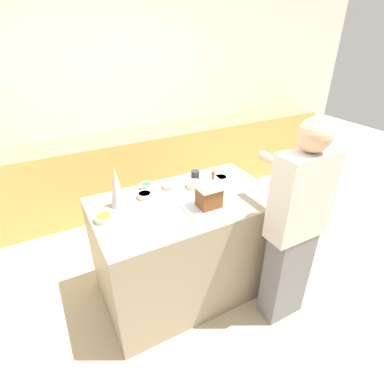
{
  "coord_description": "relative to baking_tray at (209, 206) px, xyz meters",
  "views": [
    {
      "loc": [
        -0.91,
        -1.77,
        2.1
      ],
      "look_at": [
        0.05,
        0.0,
        0.97
      ],
      "focal_mm": 28.0,
      "sensor_mm": 36.0,
      "label": 1
    }
  ],
  "objects": [
    {
      "name": "ground_plane",
      "position": [
        -0.1,
        0.17,
        -0.91
      ],
      "size": [
        12.0,
        12.0,
        0.0
      ],
      "primitive_type": "plane",
      "color": "#C6B28E"
    },
    {
      "name": "wall_back",
      "position": [
        -0.1,
        2.2,
        0.39
      ],
      "size": [
        8.0,
        0.05,
        2.6
      ],
      "color": "white",
      "rests_on": "ground_plane"
    },
    {
      "name": "back_cabinet_block",
      "position": [
        -0.1,
        1.87,
        -0.45
      ],
      "size": [
        6.0,
        0.6,
        0.92
      ],
      "color": "tan",
      "rests_on": "ground_plane"
    },
    {
      "name": "kitchen_island",
      "position": [
        -0.1,
        0.17,
        -0.46
      ],
      "size": [
        1.44,
        0.85,
        0.91
      ],
      "color": "gray",
      "rests_on": "ground_plane"
    },
    {
      "name": "baking_tray",
      "position": [
        0.0,
        0.0,
        0.0
      ],
      "size": [
        0.38,
        0.33,
        0.01
      ],
      "color": "silver",
      "rests_on": "kitchen_island"
    },
    {
      "name": "gingerbread_house",
      "position": [
        0.0,
        0.0,
        0.11
      ],
      "size": [
        0.18,
        0.15,
        0.26
      ],
      "color": "brown",
      "rests_on": "baking_tray"
    },
    {
      "name": "decorative_tree",
      "position": [
        -0.58,
        0.34,
        0.16
      ],
      "size": [
        0.11,
        0.11,
        0.32
      ],
      "color": "silver",
      "rests_on": "kitchen_island"
    },
    {
      "name": "candy_bowl_behind_tray",
      "position": [
        -0.13,
        0.42,
        0.02
      ],
      "size": [
        0.12,
        0.12,
        0.04
      ],
      "color": "silver",
      "rests_on": "kitchen_island"
    },
    {
      "name": "candy_bowl_center_rear",
      "position": [
        0.31,
        0.31,
        0.02
      ],
      "size": [
        0.12,
        0.12,
        0.04
      ],
      "color": "silver",
      "rests_on": "kitchen_island"
    },
    {
      "name": "candy_bowl_beside_tree",
      "position": [
        0.06,
        0.33,
        0.02
      ],
      "size": [
        0.13,
        0.13,
        0.05
      ],
      "color": "white",
      "rests_on": "kitchen_island"
    },
    {
      "name": "candy_bowl_far_right",
      "position": [
        -0.31,
        0.48,
        0.02
      ],
      "size": [
        0.1,
        0.1,
        0.05
      ],
      "color": "silver",
      "rests_on": "kitchen_island"
    },
    {
      "name": "candy_bowl_near_tray_right",
      "position": [
        -0.37,
        0.36,
        0.02
      ],
      "size": [
        0.12,
        0.12,
        0.04
      ],
      "color": "silver",
      "rests_on": "kitchen_island"
    },
    {
      "name": "candy_bowl_near_tray_left",
      "position": [
        -0.73,
        0.2,
        0.02
      ],
      "size": [
        0.13,
        0.13,
        0.04
      ],
      "color": "white",
      "rests_on": "kitchen_island"
    },
    {
      "name": "mug",
      "position": [
        0.12,
        0.42,
        0.04
      ],
      "size": [
        0.07,
        0.07,
        0.1
      ],
      "color": "#2D2D33",
      "rests_on": "kitchen_island"
    },
    {
      "name": "person",
      "position": [
        0.45,
        -0.44,
        -0.07
      ],
      "size": [
        0.43,
        0.54,
        1.63
      ],
      "color": "slate",
      "rests_on": "ground_plane"
    }
  ]
}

